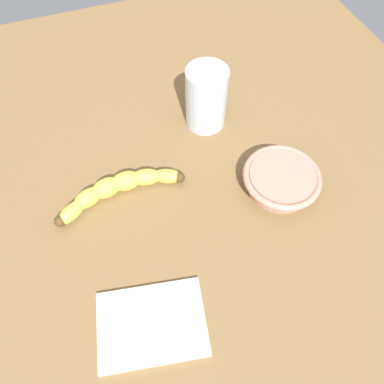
{
  "coord_description": "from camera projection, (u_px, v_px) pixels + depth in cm",
  "views": [
    {
      "loc": [
        -7.91,
        -32.86,
        55.26
      ],
      "look_at": [
        2.83,
        -3.25,
        5.0
      ],
      "focal_mm": 33.18,
      "sensor_mm": 36.0,
      "label": 1
    }
  ],
  "objects": [
    {
      "name": "wooden_tabletop",
      "position": [
        171.0,
        193.0,
        0.63
      ],
      "size": [
        120.0,
        120.0,
        3.0
      ],
      "primitive_type": "cube",
      "color": "brown",
      "rests_on": "ground"
    },
    {
      "name": "folded_napkin",
      "position": [
        152.0,
        324.0,
        0.5
      ],
      "size": [
        16.86,
        13.51,
        0.6
      ],
      "primitive_type": "cube",
      "rotation": [
        0.0,
        0.0,
        -0.18
      ],
      "color": "white",
      "rests_on": "wooden_tabletop"
    },
    {
      "name": "smoothie_glass",
      "position": [
        206.0,
        100.0,
        0.66
      ],
      "size": [
        7.69,
        7.69,
        12.11
      ],
      "color": "silver",
      "rests_on": "wooden_tabletop"
    },
    {
      "name": "ceramic_bowl",
      "position": [
        281.0,
        179.0,
        0.6
      ],
      "size": [
        13.4,
        13.4,
        3.6
      ],
      "color": "tan",
      "rests_on": "wooden_tabletop"
    },
    {
      "name": "banana",
      "position": [
        118.0,
        188.0,
        0.6
      ],
      "size": [
        22.66,
        7.0,
        3.37
      ],
      "rotation": [
        0.0,
        0.0,
        3.22
      ],
      "color": "#E2DB4B",
      "rests_on": "wooden_tabletop"
    }
  ]
}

